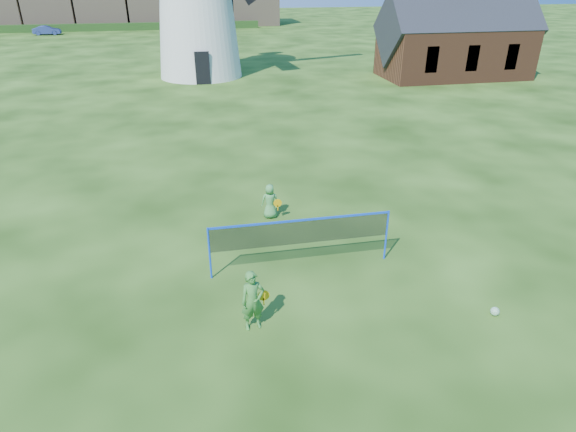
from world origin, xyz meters
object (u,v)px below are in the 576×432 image
(player_girl, at_px, (253,301))
(play_ball, at_px, (495,311))
(car_right, at_px, (47,30))
(player_boy, at_px, (270,201))
(badminton_net, at_px, (301,233))
(chapel, at_px, (456,41))

(player_girl, height_order, play_ball, player_girl)
(car_right, bearing_deg, play_ball, -161.88)
(player_girl, bearing_deg, play_ball, -15.83)
(player_girl, distance_m, car_right, 67.23)
(player_girl, bearing_deg, car_right, 97.43)
(play_ball, distance_m, car_right, 69.75)
(player_boy, bearing_deg, player_girl, 82.30)
(car_right, bearing_deg, player_girl, -166.31)
(player_girl, bearing_deg, player_boy, 67.77)
(badminton_net, height_order, player_boy, badminton_net)
(player_boy, bearing_deg, chapel, -124.37)
(chapel, relative_size, play_ball, 52.55)
(player_boy, distance_m, play_ball, 7.76)
(chapel, distance_m, badminton_net, 30.78)
(play_ball, relative_size, car_right, 0.06)
(badminton_net, xyz_separation_m, play_ball, (4.16, -3.01, -1.03))
(player_girl, xyz_separation_m, car_right, (-18.60, 64.60, -0.19))
(chapel, height_order, player_girl, chapel)
(badminton_net, bearing_deg, player_girl, -126.02)
(player_boy, height_order, car_right, player_boy)
(play_ball, xyz_separation_m, car_right, (-24.41, 65.34, 0.46))
(badminton_net, relative_size, play_ball, 22.95)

